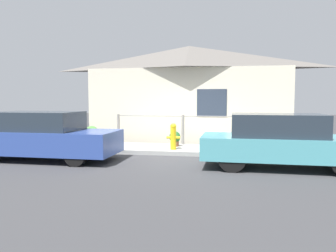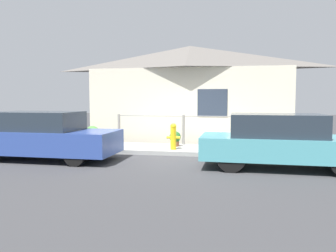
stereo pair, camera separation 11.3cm
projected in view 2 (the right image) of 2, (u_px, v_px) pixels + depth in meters
The scene contains 9 objects.
ground_plane at pixel (175, 156), 10.06m from camera, with size 60.00×60.00×0.00m, color #38383A.
sidewalk at pixel (180, 149), 10.94m from camera, with size 24.00×1.82×0.14m.
house at pixel (190, 64), 13.13m from camera, with size 8.19×2.23×3.90m.
fence at pixel (183, 128), 11.63m from camera, with size 4.90×0.10×1.06m.
car_left at pixel (42, 136), 9.43m from camera, with size 4.27×1.68×1.39m.
car_right at pixel (281, 141), 8.20m from camera, with size 4.08×1.68×1.38m.
fire_hydrant at pixel (173, 136), 10.46m from camera, with size 0.43×0.19×0.84m.
potted_plant_near_hydrant at pixel (175, 138), 11.22m from camera, with size 0.39×0.39×0.51m.
potted_plant_by_fence at pixel (92, 134), 12.12m from camera, with size 0.53×0.53×0.63m.
Camera 2 is at (1.65, -9.82, 1.74)m, focal length 35.00 mm.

